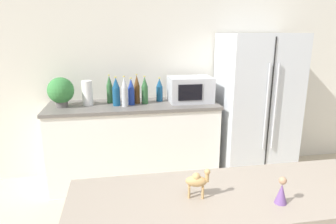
# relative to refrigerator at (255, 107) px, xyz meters

# --- Properties ---
(wall_back) EXTENTS (8.00, 0.06, 2.55)m
(wall_back) POSITION_rel_refrigerator_xyz_m (-0.94, 0.38, 0.43)
(wall_back) COLOR silver
(wall_back) RESTS_ON ground_plane
(back_counter) EXTENTS (1.86, 0.63, 0.92)m
(back_counter) POSITION_rel_refrigerator_xyz_m (-1.42, 0.05, -0.38)
(back_counter) COLOR white
(back_counter) RESTS_ON ground_plane
(refrigerator) EXTENTS (0.83, 0.70, 1.68)m
(refrigerator) POSITION_rel_refrigerator_xyz_m (0.00, 0.00, 0.00)
(refrigerator) COLOR silver
(refrigerator) RESTS_ON ground_plane
(potted_plant) EXTENTS (0.27, 0.27, 0.31)m
(potted_plant) POSITION_rel_refrigerator_xyz_m (-2.17, 0.05, 0.25)
(potted_plant) COLOR #595451
(potted_plant) RESTS_ON back_counter
(paper_towel_roll) EXTENTS (0.11, 0.11, 0.27)m
(paper_towel_roll) POSITION_rel_refrigerator_xyz_m (-1.91, 0.08, 0.22)
(paper_towel_roll) COLOR white
(paper_towel_roll) RESTS_ON back_counter
(microwave) EXTENTS (0.48, 0.37, 0.28)m
(microwave) POSITION_rel_refrigerator_xyz_m (-0.77, 0.07, 0.22)
(microwave) COLOR #B2B5BA
(microwave) RESTS_ON back_counter
(back_bottle_0) EXTENTS (0.07, 0.07, 0.27)m
(back_bottle_0) POSITION_rel_refrigerator_xyz_m (-1.11, 0.14, 0.21)
(back_bottle_0) COLOR navy
(back_bottle_0) RESTS_ON back_counter
(back_bottle_1) EXTENTS (0.08, 0.08, 0.31)m
(back_bottle_1) POSITION_rel_refrigerator_xyz_m (-1.60, 0.01, 0.23)
(back_bottle_1) COLOR navy
(back_bottle_1) RESTS_ON back_counter
(back_bottle_2) EXTENTS (0.07, 0.07, 0.30)m
(back_bottle_2) POSITION_rel_refrigerator_xyz_m (-1.44, 0.02, 0.22)
(back_bottle_2) COLOR navy
(back_bottle_2) RESTS_ON back_counter
(back_bottle_3) EXTENTS (0.07, 0.07, 0.32)m
(back_bottle_3) POSITION_rel_refrigerator_xyz_m (-1.51, -0.04, 0.24)
(back_bottle_3) COLOR #B2B7BC
(back_bottle_3) RESTS_ON back_counter
(back_bottle_4) EXTENTS (0.07, 0.07, 0.31)m
(back_bottle_4) POSITION_rel_refrigerator_xyz_m (-1.29, 0.05, 0.23)
(back_bottle_4) COLOR #2D6033
(back_bottle_4) RESTS_ON back_counter
(back_bottle_5) EXTENTS (0.06, 0.06, 0.32)m
(back_bottle_5) POSITION_rel_refrigerator_xyz_m (-1.37, 0.08, 0.24)
(back_bottle_5) COLOR brown
(back_bottle_5) RESTS_ON back_counter
(back_bottle_6) EXTENTS (0.07, 0.07, 0.32)m
(back_bottle_6) POSITION_rel_refrigerator_xyz_m (-1.67, 0.15, 0.23)
(back_bottle_6) COLOR #2D6033
(back_bottle_6) RESTS_ON back_counter
(camel_figurine) EXTENTS (0.12, 0.08, 0.15)m
(camel_figurine) POSITION_rel_refrigerator_xyz_m (-1.24, -1.94, 0.17)
(camel_figurine) COLOR tan
(camel_figurine) RESTS_ON bar_counter
(wise_man_figurine_blue) EXTENTS (0.06, 0.06, 0.13)m
(wise_man_figurine_blue) POSITION_rel_refrigerator_xyz_m (-0.87, -2.06, 0.14)
(wise_man_figurine_blue) COLOR #6B4784
(wise_man_figurine_blue) RESTS_ON bar_counter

